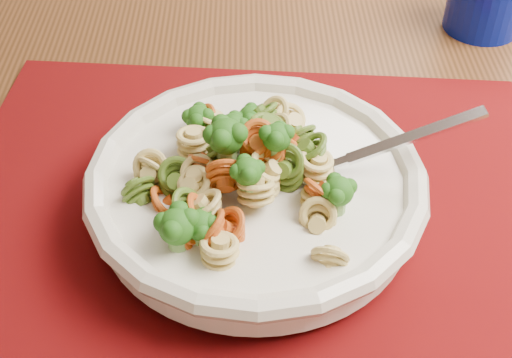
{
  "coord_description": "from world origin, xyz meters",
  "views": [
    {
      "loc": [
        -0.66,
        -0.77,
        1.2
      ],
      "look_at": [
        -0.66,
        -0.36,
        0.82
      ],
      "focal_mm": 50.0,
      "sensor_mm": 36.0,
      "label": 1
    }
  ],
  "objects": [
    {
      "name": "dining_table",
      "position": [
        -0.68,
        -0.23,
        0.67
      ],
      "size": [
        1.36,
        0.88,
        0.78
      ],
      "rotation": [
        0.0,
        0.0,
        0.0
      ],
      "color": "#5A3219",
      "rests_on": "ground"
    },
    {
      "name": "placemat",
      "position": [
        -0.66,
        -0.35,
        0.78
      ],
      "size": [
        0.53,
        0.43,
        0.0
      ],
      "primitive_type": "cube",
      "rotation": [
        0.0,
        0.0,
        -0.09
      ],
      "color": "#590703",
      "rests_on": "dining_table"
    },
    {
      "name": "fork",
      "position": [
        -0.61,
        -0.36,
        0.82
      ],
      "size": [
        0.18,
        0.05,
        0.08
      ],
      "primitive_type": null,
      "rotation": [
        0.0,
        -0.35,
        0.12
      ],
      "color": "silver",
      "rests_on": "pasta_bowl"
    },
    {
      "name": "pasta_bowl",
      "position": [
        -0.66,
        -0.36,
        0.81
      ],
      "size": [
        0.27,
        0.27,
        0.05
      ],
      "color": "silver",
      "rests_on": "placemat"
    },
    {
      "name": "pasta_broccoli_heap",
      "position": [
        -0.66,
        -0.36,
        0.83
      ],
      "size": [
        0.23,
        0.23,
        0.06
      ],
      "primitive_type": null,
      "color": "tan",
      "rests_on": "pasta_bowl"
    }
  ]
}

